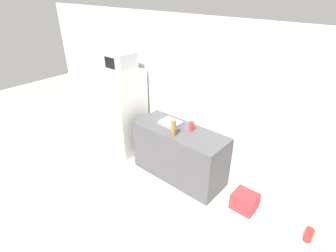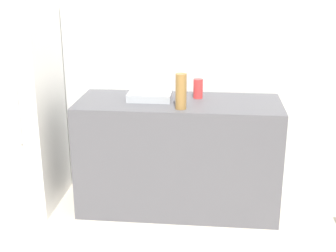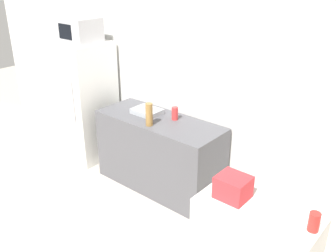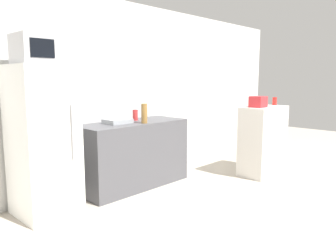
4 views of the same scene
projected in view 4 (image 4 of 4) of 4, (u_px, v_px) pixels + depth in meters
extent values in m
plane|color=#B2A899|center=(299.00, 237.00, 3.14)|extent=(14.00, 14.00, 0.00)
cube|color=silver|center=(121.00, 93.00, 4.80)|extent=(8.00, 0.06, 2.60)
cube|color=white|center=(43.00, 141.00, 3.58)|extent=(0.60, 0.66, 1.65)
cylinder|color=#B7B7BC|center=(73.00, 132.00, 3.44)|extent=(0.02, 0.02, 0.58)
cube|color=#BCBCC1|center=(38.00, 50.00, 3.43)|extent=(0.46, 0.40, 0.31)
cube|color=black|center=(43.00, 48.00, 3.26)|extent=(0.25, 0.01, 0.19)
cube|color=#4C4C51|center=(133.00, 154.00, 4.58)|extent=(1.59, 0.62, 0.91)
cube|color=#9EA3A8|center=(118.00, 121.00, 4.38)|extent=(0.34, 0.26, 0.06)
cylinder|color=olive|center=(144.00, 113.00, 4.38)|extent=(0.08, 0.08, 0.26)
cylinder|color=red|center=(135.00, 115.00, 4.69)|extent=(0.08, 0.08, 0.15)
cube|color=silver|center=(263.00, 140.00, 5.17)|extent=(0.84, 0.43, 1.07)
cube|color=red|center=(258.00, 102.00, 4.93)|extent=(0.22, 0.20, 0.17)
cylinder|color=red|center=(275.00, 101.00, 5.35)|extent=(0.07, 0.07, 0.13)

